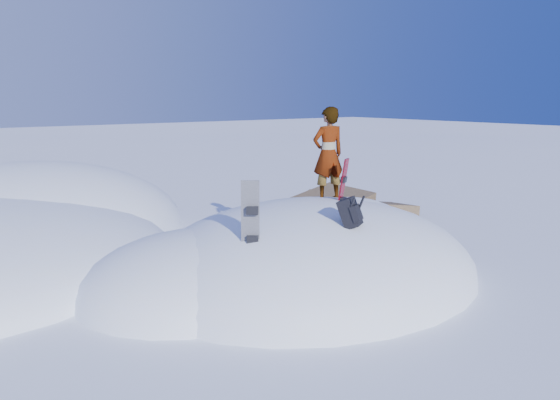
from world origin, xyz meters
TOP-DOWN VIEW (x-y plane):
  - ground at (0.00, 0.00)m, footprint 120.00×120.00m
  - snow_mound at (-0.17, 0.24)m, footprint 8.00×6.00m
  - rock_outcrop at (3.72, 3.01)m, footprint 4.68×4.41m
  - snowboard_red at (0.76, -0.04)m, footprint 0.34×0.33m
  - snowboard_dark at (-1.89, -0.70)m, footprint 0.32×0.32m
  - backpack at (-0.25, -1.33)m, footprint 0.51×0.57m
  - gear_pile at (-2.14, -1.23)m, footprint 0.81×0.63m
  - person at (0.93, 0.58)m, footprint 0.79×0.60m

SIDE VIEW (x-z plane):
  - ground at x=0.00m, z-range 0.00..0.00m
  - snow_mound at x=-0.17m, z-range -1.50..1.50m
  - rock_outcrop at x=3.72m, z-range -0.82..0.85m
  - gear_pile at x=-2.14m, z-range 0.00..0.21m
  - snowboard_dark at x=-1.89m, z-range 0.59..2.20m
  - backpack at x=-0.25m, z-range 1.25..1.85m
  - snowboard_red at x=0.76m, z-range 0.92..2.32m
  - person at x=0.93m, z-range 1.34..3.31m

